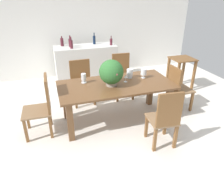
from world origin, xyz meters
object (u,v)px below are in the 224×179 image
at_px(side_table, 181,67).
at_px(dining_table, 116,90).
at_px(chair_foot_end, 177,87).
at_px(chair_far_right, 122,74).
at_px(crystal_vase_center_near, 84,78).
at_px(wine_bottle_green, 111,42).
at_px(wine_bottle_amber, 62,42).
at_px(crystal_vase_right, 144,72).
at_px(chair_near_right, 165,117).
at_px(chair_far_left, 81,79).
at_px(flower_centerpiece, 111,72).
at_px(wine_glass, 126,77).
at_px(wine_bottle_dark, 70,42).
at_px(wine_bottle_tall, 94,40).
at_px(crystal_vase_left, 130,73).
at_px(wine_bottle_clear, 71,44).
at_px(kitchen_counter, 86,64).
at_px(chair_head_end, 43,104).

bearing_deg(side_table, dining_table, -156.87).
relative_size(dining_table, chair_foot_end, 2.21).
bearing_deg(side_table, chair_far_right, 175.35).
relative_size(chair_foot_end, crystal_vase_center_near, 5.26).
distance_m(wine_bottle_green, wine_bottle_amber, 1.24).
bearing_deg(crystal_vase_right, crystal_vase_center_near, 174.26).
xyz_separation_m(chair_near_right, side_table, (1.50, 1.77, 0.04)).
bearing_deg(chair_far_left, flower_centerpiece, -72.40).
height_order(wine_glass, side_table, wine_glass).
height_order(wine_glass, wine_bottle_dark, wine_bottle_dark).
height_order(chair_foot_end, wine_bottle_green, wine_bottle_green).
relative_size(chair_far_right, wine_bottle_tall, 3.34).
height_order(crystal_vase_left, side_table, crystal_vase_left).
relative_size(crystal_vase_center_near, side_table, 0.22).
bearing_deg(flower_centerpiece, wine_bottle_clear, 102.01).
distance_m(flower_centerpiece, wine_bottle_green, 2.04).
relative_size(chair_foot_end, flower_centerpiece, 1.99).
relative_size(wine_bottle_clear, wine_bottle_green, 1.21).
bearing_deg(wine_bottle_tall, chair_far_left, -116.01).
relative_size(wine_glass, side_table, 0.18).
xyz_separation_m(crystal_vase_left, kitchen_counter, (-0.48, 1.82, -0.35)).
bearing_deg(chair_head_end, side_table, 105.82).
distance_m(wine_glass, wine_bottle_dark, 2.14).
bearing_deg(chair_head_end, chair_far_left, 140.94).
distance_m(chair_near_right, wine_bottle_dark, 3.18).
xyz_separation_m(chair_near_right, wine_bottle_dark, (-0.95, 2.99, 0.54)).
distance_m(chair_far_left, crystal_vase_left, 1.14).
height_order(crystal_vase_right, wine_bottle_tall, wine_bottle_tall).
bearing_deg(wine_bottle_tall, kitchen_counter, -152.08).
xyz_separation_m(chair_head_end, wine_bottle_amber, (0.57, 2.18, 0.52)).
relative_size(crystal_vase_right, side_table, 0.23).
distance_m(crystal_vase_right, wine_bottle_green, 1.81).
bearing_deg(wine_bottle_green, wine_bottle_tall, 147.91).
distance_m(dining_table, chair_far_right, 1.06).
xyz_separation_m(dining_table, chair_far_right, (0.46, 0.95, -0.08)).
height_order(kitchen_counter, wine_bottle_clear, wine_bottle_clear).
height_order(wine_bottle_clear, side_table, wine_bottle_clear).
xyz_separation_m(chair_far_left, wine_bottle_tall, (0.59, 1.21, 0.57)).
bearing_deg(dining_table, chair_far_right, 64.16).
relative_size(chair_near_right, chair_head_end, 0.96).
bearing_deg(crystal_vase_center_near, crystal_vase_left, -2.34).
relative_size(chair_near_right, wine_bottle_tall, 3.34).
bearing_deg(kitchen_counter, crystal_vase_left, -75.31).
height_order(wine_glass, wine_bottle_green, wine_bottle_green).
bearing_deg(crystal_vase_center_near, chair_far_left, 84.38).
xyz_separation_m(dining_table, flower_centerpiece, (-0.10, -0.04, 0.36)).
xyz_separation_m(crystal_vase_center_near, wine_bottle_amber, (-0.16, 1.96, 0.23)).
distance_m(chair_near_right, flower_centerpiece, 1.15).
bearing_deg(crystal_vase_right, chair_far_right, 98.14).
bearing_deg(wine_bottle_clear, crystal_vase_left, -63.43).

